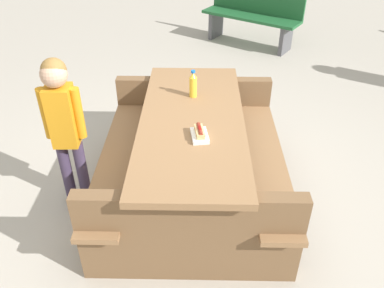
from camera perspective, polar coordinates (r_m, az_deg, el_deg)
name	(u,v)px	position (r m, az deg, el deg)	size (l,w,h in m)	color
ground_plane	(192,196)	(3.35, 0.00, -7.41)	(30.00, 30.00, 0.00)	#ADA599
picnic_table	(192,153)	(3.07, 0.00, -1.23)	(2.06, 1.76, 0.75)	olive
soda_bottle	(193,85)	(3.16, 0.16, 8.50)	(0.06, 0.06, 0.22)	yellow
hotdog_tray	(200,134)	(2.67, 1.10, 1.49)	(0.21, 0.17, 0.08)	white
child_in_coat	(63,117)	(3.01, -18.03, 3.75)	(0.21, 0.29, 1.22)	#3F334C
park_bench_near	(253,14)	(6.38, 8.70, 17.92)	(0.91, 1.54, 0.85)	#1E592D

